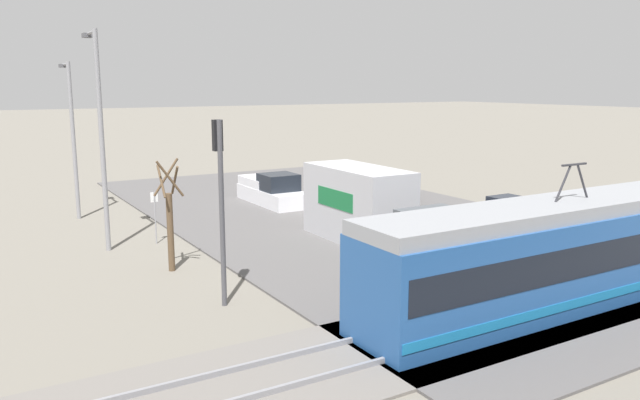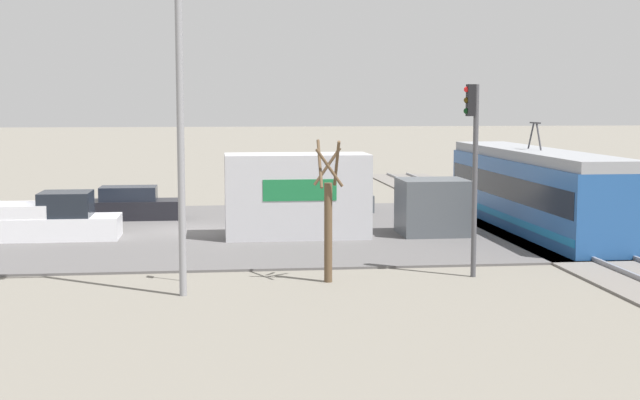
{
  "view_description": "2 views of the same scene",
  "coord_description": "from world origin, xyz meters",
  "px_view_note": "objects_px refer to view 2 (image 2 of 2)",
  "views": [
    {
      "loc": [
        17.45,
        26.72,
        6.91
      ],
      "look_at": [
        3.28,
        2.85,
        1.73
      ],
      "focal_mm": 35.0,
      "sensor_mm": 36.0,
      "label": 1
    },
    {
      "loc": [
        36.54,
        1.23,
        5.31
      ],
      "look_at": [
        3.36,
        5.11,
        1.64
      ],
      "focal_mm": 50.0,
      "sensor_mm": 36.0,
      "label": 2
    }
  ],
  "objects_px": {
    "box_truck": "(330,198)",
    "sedan_car_0": "(129,206)",
    "light_rail_tram": "(533,190)",
    "no_parking_sign": "(182,235)",
    "pickup_truck": "(49,221)",
    "traffic_light_pole": "(473,154)",
    "sedan_car_1": "(323,199)",
    "street_lamp_mid_block": "(173,107)",
    "street_tree": "(328,218)"
  },
  "relations": [
    {
      "from": "pickup_truck",
      "to": "street_tree",
      "type": "height_order",
      "value": "street_tree"
    },
    {
      "from": "traffic_light_pole",
      "to": "no_parking_sign",
      "type": "height_order",
      "value": "traffic_light_pole"
    },
    {
      "from": "sedan_car_1",
      "to": "street_tree",
      "type": "relative_size",
      "value": 1.12
    },
    {
      "from": "sedan_car_0",
      "to": "sedan_car_1",
      "type": "distance_m",
      "value": 9.14
    },
    {
      "from": "box_truck",
      "to": "street_lamp_mid_block",
      "type": "xyz_separation_m",
      "value": [
        9.91,
        -5.56,
        3.6
      ]
    },
    {
      "from": "street_tree",
      "to": "street_lamp_mid_block",
      "type": "distance_m",
      "value": 5.65
    },
    {
      "from": "traffic_light_pole",
      "to": "street_lamp_mid_block",
      "type": "relative_size",
      "value": 0.64
    },
    {
      "from": "pickup_truck",
      "to": "sedan_car_0",
      "type": "distance_m",
      "value": 6.18
    },
    {
      "from": "light_rail_tram",
      "to": "street_tree",
      "type": "height_order",
      "value": "light_rail_tram"
    },
    {
      "from": "pickup_truck",
      "to": "traffic_light_pole",
      "type": "distance_m",
      "value": 16.92
    },
    {
      "from": "street_tree",
      "to": "street_lamp_mid_block",
      "type": "xyz_separation_m",
      "value": [
        1.4,
        -4.4,
        3.26
      ]
    },
    {
      "from": "pickup_truck",
      "to": "traffic_light_pole",
      "type": "height_order",
      "value": "traffic_light_pole"
    },
    {
      "from": "sedan_car_1",
      "to": "traffic_light_pole",
      "type": "bearing_deg",
      "value": 9.31
    },
    {
      "from": "light_rail_tram",
      "to": "street_lamp_mid_block",
      "type": "height_order",
      "value": "street_lamp_mid_block"
    },
    {
      "from": "light_rail_tram",
      "to": "traffic_light_pole",
      "type": "relative_size",
      "value": 2.63
    },
    {
      "from": "light_rail_tram",
      "to": "no_parking_sign",
      "type": "relative_size",
      "value": 6.7
    },
    {
      "from": "sedan_car_1",
      "to": "street_lamp_mid_block",
      "type": "relative_size",
      "value": 0.52
    },
    {
      "from": "box_truck",
      "to": "sedan_car_0",
      "type": "distance_m",
      "value": 10.46
    },
    {
      "from": "no_parking_sign",
      "to": "box_truck",
      "type": "bearing_deg",
      "value": 145.17
    },
    {
      "from": "box_truck",
      "to": "sedan_car_1",
      "type": "relative_size",
      "value": 2.01
    },
    {
      "from": "pickup_truck",
      "to": "no_parking_sign",
      "type": "height_order",
      "value": "no_parking_sign"
    },
    {
      "from": "pickup_truck",
      "to": "street_lamp_mid_block",
      "type": "distance_m",
      "value": 12.55
    },
    {
      "from": "street_tree",
      "to": "sedan_car_1",
      "type": "bearing_deg",
      "value": 173.71
    },
    {
      "from": "sedan_car_1",
      "to": "street_lamp_mid_block",
      "type": "distance_m",
      "value": 19.34
    },
    {
      "from": "box_truck",
      "to": "sedan_car_0",
      "type": "height_order",
      "value": "box_truck"
    },
    {
      "from": "box_truck",
      "to": "sedan_car_1",
      "type": "xyz_separation_m",
      "value": [
        -7.84,
        0.64,
        -0.91
      ]
    },
    {
      "from": "traffic_light_pole",
      "to": "no_parking_sign",
      "type": "relative_size",
      "value": 2.55
    },
    {
      "from": "street_tree",
      "to": "no_parking_sign",
      "type": "bearing_deg",
      "value": -98.73
    },
    {
      "from": "box_truck",
      "to": "light_rail_tram",
      "type": "bearing_deg",
      "value": 98.03
    },
    {
      "from": "light_rail_tram",
      "to": "sedan_car_0",
      "type": "distance_m",
      "value": 17.79
    },
    {
      "from": "light_rail_tram",
      "to": "sedan_car_1",
      "type": "distance_m",
      "value": 10.46
    },
    {
      "from": "street_tree",
      "to": "no_parking_sign",
      "type": "height_order",
      "value": "street_tree"
    },
    {
      "from": "box_truck",
      "to": "sedan_car_1",
      "type": "distance_m",
      "value": 7.92
    },
    {
      "from": "light_rail_tram",
      "to": "sedan_car_1",
      "type": "height_order",
      "value": "light_rail_tram"
    },
    {
      "from": "box_truck",
      "to": "pickup_truck",
      "type": "bearing_deg",
      "value": -93.05
    },
    {
      "from": "sedan_car_1",
      "to": "light_rail_tram",
      "type": "bearing_deg",
      "value": 50.56
    },
    {
      "from": "street_tree",
      "to": "traffic_light_pole",
      "type": "bearing_deg",
      "value": 93.56
    },
    {
      "from": "sedan_car_1",
      "to": "traffic_light_pole",
      "type": "distance_m",
      "value": 16.59
    },
    {
      "from": "traffic_light_pole",
      "to": "no_parking_sign",
      "type": "xyz_separation_m",
      "value": [
        -0.38,
        -8.75,
        -2.35
      ]
    },
    {
      "from": "light_rail_tram",
      "to": "traffic_light_pole",
      "type": "height_order",
      "value": "traffic_light_pole"
    },
    {
      "from": "sedan_car_1",
      "to": "no_parking_sign",
      "type": "xyz_separation_m",
      "value": [
        15.7,
        -6.11,
        0.73
      ]
    },
    {
      "from": "sedan_car_0",
      "to": "sedan_car_1",
      "type": "height_order",
      "value": "sedan_car_0"
    },
    {
      "from": "box_truck",
      "to": "traffic_light_pole",
      "type": "bearing_deg",
      "value": 21.7
    },
    {
      "from": "traffic_light_pole",
      "to": "sedan_car_1",
      "type": "bearing_deg",
      "value": -170.69
    },
    {
      "from": "light_rail_tram",
      "to": "sedan_car_0",
      "type": "height_order",
      "value": "light_rail_tram"
    },
    {
      "from": "box_truck",
      "to": "sedan_car_0",
      "type": "bearing_deg",
      "value": -126.7
    },
    {
      "from": "traffic_light_pole",
      "to": "box_truck",
      "type": "bearing_deg",
      "value": -158.3
    },
    {
      "from": "pickup_truck",
      "to": "sedan_car_0",
      "type": "height_order",
      "value": "pickup_truck"
    },
    {
      "from": "pickup_truck",
      "to": "traffic_light_pole",
      "type": "xyz_separation_m",
      "value": [
        8.82,
        14.13,
        2.99
      ]
    },
    {
      "from": "sedan_car_0",
      "to": "traffic_light_pole",
      "type": "distance_m",
      "value": 18.82
    }
  ]
}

